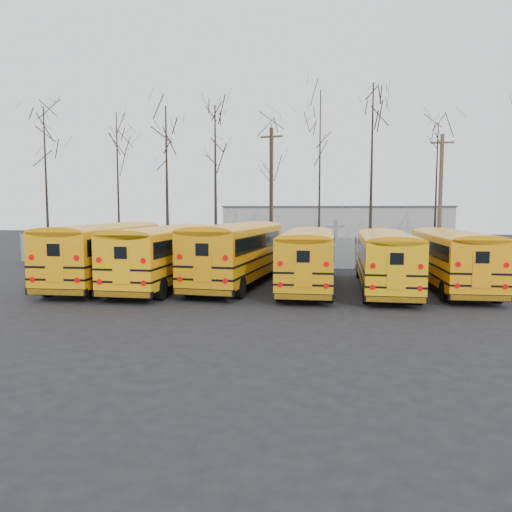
% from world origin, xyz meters
% --- Properties ---
extents(ground, '(120.00, 120.00, 0.00)m').
position_xyz_m(ground, '(0.00, 0.00, 0.00)').
color(ground, black).
rests_on(ground, ground).
extents(fence, '(40.00, 0.04, 2.00)m').
position_xyz_m(fence, '(0.00, 12.00, 1.00)').
color(fence, gray).
rests_on(fence, ground).
extents(distant_building, '(22.00, 8.00, 4.00)m').
position_xyz_m(distant_building, '(2.00, 32.00, 2.00)').
color(distant_building, '#A9A9A4').
rests_on(distant_building, ground).
extents(bus_a, '(3.33, 11.37, 3.14)m').
position_xyz_m(bus_a, '(-8.36, 2.73, 1.84)').
color(bus_a, black).
rests_on(bus_a, ground).
extents(bus_b, '(2.68, 10.91, 3.04)m').
position_xyz_m(bus_b, '(-5.24, 2.66, 1.78)').
color(bus_b, black).
rests_on(bus_b, ground).
extents(bus_c, '(3.25, 11.45, 3.17)m').
position_xyz_m(bus_c, '(-1.83, 3.85, 1.86)').
color(bus_c, black).
rests_on(bus_c, ground).
extents(bus_d, '(2.87, 10.42, 2.89)m').
position_xyz_m(bus_d, '(1.71, 3.34, 1.69)').
color(bus_d, black).
rests_on(bus_d, ground).
extents(bus_e, '(2.59, 10.19, 2.83)m').
position_xyz_m(bus_e, '(5.32, 3.42, 1.66)').
color(bus_e, black).
rests_on(bus_e, ground).
extents(bus_f, '(2.92, 10.34, 2.86)m').
position_xyz_m(bus_f, '(8.41, 4.44, 1.68)').
color(bus_f, black).
rests_on(bus_f, ground).
extents(utility_pole_left, '(1.78, 0.42, 10.02)m').
position_xyz_m(utility_pole_left, '(-2.49, 18.15, 5.15)').
color(utility_pole_left, '#443626').
rests_on(utility_pole_left, ground).
extents(utility_pole_right, '(1.64, 0.29, 9.21)m').
position_xyz_m(utility_pole_right, '(10.00, 18.19, 4.73)').
color(utility_pole_right, brown).
rests_on(utility_pole_right, ground).
extents(tree_0, '(0.26, 0.26, 11.38)m').
position_xyz_m(tree_0, '(-18.88, 13.70, 5.69)').
color(tree_0, black).
rests_on(tree_0, ground).
extents(tree_1, '(0.26, 0.26, 11.35)m').
position_xyz_m(tree_1, '(-14.45, 16.45, 5.68)').
color(tree_1, black).
rests_on(tree_1, ground).
extents(tree_2, '(0.26, 0.26, 11.47)m').
position_xyz_m(tree_2, '(-10.04, 15.57, 5.73)').
color(tree_2, black).
rests_on(tree_2, ground).
extents(tree_3, '(0.26, 0.26, 11.73)m').
position_xyz_m(tree_3, '(-6.74, 17.32, 5.87)').
color(tree_3, black).
rests_on(tree_3, ground).
extents(tree_4, '(0.26, 0.26, 10.04)m').
position_xyz_m(tree_4, '(-2.22, 16.33, 5.02)').
color(tree_4, black).
rests_on(tree_4, ground).
extents(tree_5, '(0.26, 0.26, 12.40)m').
position_xyz_m(tree_5, '(1.32, 16.76, 6.20)').
color(tree_5, black).
rests_on(tree_5, ground).
extents(tree_6, '(0.26, 0.26, 12.19)m').
position_xyz_m(tree_6, '(4.94, 14.57, 6.10)').
color(tree_6, black).
rests_on(tree_6, ground).
extents(tree_7, '(0.26, 0.26, 9.75)m').
position_xyz_m(tree_7, '(9.46, 16.68, 4.88)').
color(tree_7, black).
rests_on(tree_7, ground).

